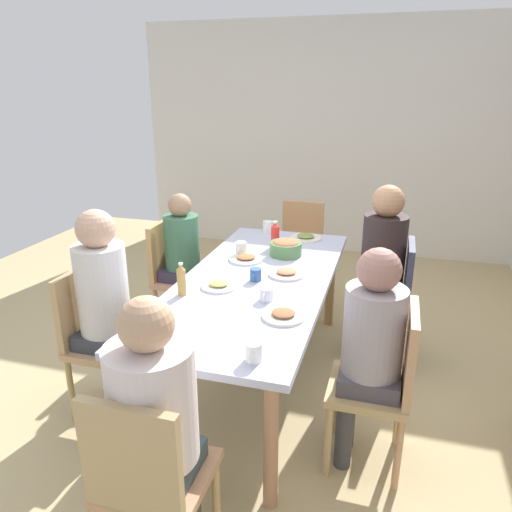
{
  "coord_description": "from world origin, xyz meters",
  "views": [
    {
      "loc": [
        2.7,
        0.79,
        1.9
      ],
      "look_at": [
        0.0,
        0.0,
        0.9
      ],
      "focal_mm": 33.81,
      "sensor_mm": 36.0,
      "label": 1
    }
  ],
  "objects_px": {
    "person_3": "(370,340)",
    "chair_2": "(300,245)",
    "dining_table": "(256,290)",
    "bottle_1": "(275,235)",
    "chair_0": "(174,271)",
    "person_1": "(155,413)",
    "plate_1": "(246,258)",
    "plate_3": "(219,285)",
    "cup_2": "(266,294)",
    "bowl_0": "(286,247)",
    "chair_1": "(148,477)",
    "chair_5": "(391,295)",
    "plate_0": "(306,237)",
    "person_0": "(184,253)",
    "chair_4": "(96,334)",
    "cup_0": "(254,352)",
    "person_5": "(381,259)",
    "bottle_0": "(181,280)",
    "cup_1": "(268,227)",
    "chair_3": "(386,379)",
    "cup_3": "(241,248)",
    "person_4": "(105,297)",
    "cup_4": "(256,275)",
    "plate_4": "(286,273)",
    "plate_2": "(283,315)"
  },
  "relations": [
    {
      "from": "person_1",
      "to": "chair_5",
      "type": "bearing_deg",
      "value": 156.22
    },
    {
      "from": "plate_0",
      "to": "cup_0",
      "type": "bearing_deg",
      "value": 3.55
    },
    {
      "from": "cup_1",
      "to": "cup_2",
      "type": "xyz_separation_m",
      "value": [
        1.28,
        0.33,
        -0.01
      ]
    },
    {
      "from": "cup_0",
      "to": "bottle_1",
      "type": "relative_size",
      "value": 0.57
    },
    {
      "from": "plate_1",
      "to": "chair_1",
      "type": "bearing_deg",
      "value": 5.22
    },
    {
      "from": "chair_3",
      "to": "cup_3",
      "type": "height_order",
      "value": "chair_3"
    },
    {
      "from": "person_1",
      "to": "person_4",
      "type": "height_order",
      "value": "person_4"
    },
    {
      "from": "plate_3",
      "to": "bowl_0",
      "type": "height_order",
      "value": "bowl_0"
    },
    {
      "from": "cup_2",
      "to": "person_5",
      "type": "bearing_deg",
      "value": 144.16
    },
    {
      "from": "plate_3",
      "to": "cup_2",
      "type": "relative_size",
      "value": 1.9
    },
    {
      "from": "bowl_0",
      "to": "cup_3",
      "type": "xyz_separation_m",
      "value": [
        0.08,
        -0.31,
        -0.01
      ]
    },
    {
      "from": "dining_table",
      "to": "person_1",
      "type": "bearing_deg",
      "value": 0.0
    },
    {
      "from": "plate_1",
      "to": "chair_5",
      "type": "bearing_deg",
      "value": 103.26
    },
    {
      "from": "chair_1",
      "to": "chair_4",
      "type": "bearing_deg",
      "value": -137.62
    },
    {
      "from": "chair_5",
      "to": "person_5",
      "type": "height_order",
      "value": "person_5"
    },
    {
      "from": "chair_2",
      "to": "cup_2",
      "type": "bearing_deg",
      "value": 4.81
    },
    {
      "from": "person_4",
      "to": "cup_4",
      "type": "distance_m",
      "value": 0.9
    },
    {
      "from": "person_0",
      "to": "chair_1",
      "type": "xyz_separation_m",
      "value": [
        1.98,
        0.74,
        -0.16
      ]
    },
    {
      "from": "person_3",
      "to": "chair_2",
      "type": "bearing_deg",
      "value": -159.45
    },
    {
      "from": "dining_table",
      "to": "bottle_1",
      "type": "height_order",
      "value": "bottle_1"
    },
    {
      "from": "bottle_0",
      "to": "person_3",
      "type": "bearing_deg",
      "value": 81.0
    },
    {
      "from": "plate_2",
      "to": "plate_4",
      "type": "relative_size",
      "value": 0.99
    },
    {
      "from": "chair_1",
      "to": "cup_2",
      "type": "relative_size",
      "value": 7.93
    },
    {
      "from": "person_3",
      "to": "bottle_0",
      "type": "height_order",
      "value": "person_3"
    },
    {
      "from": "plate_0",
      "to": "cup_0",
      "type": "xyz_separation_m",
      "value": [
        1.83,
        0.11,
        0.03
      ]
    },
    {
      "from": "person_0",
      "to": "chair_4",
      "type": "height_order",
      "value": "person_0"
    },
    {
      "from": "dining_table",
      "to": "chair_4",
      "type": "distance_m",
      "value": 1.0
    },
    {
      "from": "cup_3",
      "to": "bottle_0",
      "type": "xyz_separation_m",
      "value": [
        0.76,
        -0.11,
        0.04
      ]
    },
    {
      "from": "person_1",
      "to": "plate_1",
      "type": "distance_m",
      "value": 1.66
    },
    {
      "from": "person_4",
      "to": "cup_3",
      "type": "bearing_deg",
      "value": 151.19
    },
    {
      "from": "chair_5",
      "to": "plate_0",
      "type": "bearing_deg",
      "value": -118.33
    },
    {
      "from": "chair_0",
      "to": "person_0",
      "type": "bearing_deg",
      "value": 90.0
    },
    {
      "from": "person_4",
      "to": "bottle_1",
      "type": "height_order",
      "value": "person_4"
    },
    {
      "from": "chair_0",
      "to": "person_3",
      "type": "xyz_separation_m",
      "value": [
        1.07,
        1.57,
        0.21
      ]
    },
    {
      "from": "cup_0",
      "to": "bowl_0",
      "type": "bearing_deg",
      "value": -172.76
    },
    {
      "from": "chair_2",
      "to": "bottle_0",
      "type": "height_order",
      "value": "bottle_0"
    },
    {
      "from": "bowl_0",
      "to": "cup_4",
      "type": "xyz_separation_m",
      "value": [
        0.52,
        -0.07,
        -0.02
      ]
    },
    {
      "from": "person_3",
      "to": "plate_1",
      "type": "bearing_deg",
      "value": -132.72
    },
    {
      "from": "chair_1",
      "to": "person_5",
      "type": "bearing_deg",
      "value": 159.42
    },
    {
      "from": "chair_0",
      "to": "plate_3",
      "type": "relative_size",
      "value": 4.18
    },
    {
      "from": "cup_1",
      "to": "plate_3",
      "type": "bearing_deg",
      "value": 0.62
    },
    {
      "from": "plate_0",
      "to": "plate_4",
      "type": "distance_m",
      "value": 0.8
    },
    {
      "from": "cup_3",
      "to": "bottle_1",
      "type": "height_order",
      "value": "bottle_1"
    },
    {
      "from": "chair_1",
      "to": "chair_4",
      "type": "xyz_separation_m",
      "value": [
        -0.91,
        -0.83,
        0.0
      ]
    },
    {
      "from": "plate_4",
      "to": "cup_3",
      "type": "relative_size",
      "value": 2.04
    },
    {
      "from": "bottle_0",
      "to": "person_1",
      "type": "bearing_deg",
      "value": 18.91
    },
    {
      "from": "dining_table",
      "to": "chair_0",
      "type": "bearing_deg",
      "value": -122.63
    },
    {
      "from": "person_0",
      "to": "person_1",
      "type": "relative_size",
      "value": 0.94
    },
    {
      "from": "person_0",
      "to": "plate_4",
      "type": "distance_m",
      "value": 1.01
    },
    {
      "from": "chair_2",
      "to": "chair_5",
      "type": "distance_m",
      "value": 1.24
    }
  ]
}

